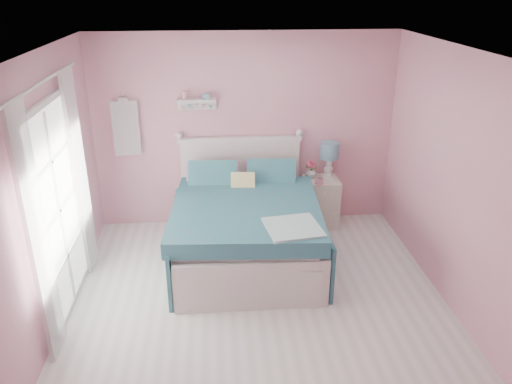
{
  "coord_description": "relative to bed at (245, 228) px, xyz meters",
  "views": [
    {
      "loc": [
        -0.4,
        -4.19,
        3.19
      ],
      "look_at": [
        0.06,
        1.2,
        0.87
      ],
      "focal_mm": 35.0,
      "sensor_mm": 36.0,
      "label": 1
    }
  ],
  "objects": [
    {
      "name": "bed",
      "position": [
        0.0,
        0.0,
        0.0
      ],
      "size": [
        1.79,
        2.19,
        1.24
      ],
      "rotation": [
        0.0,
        0.0,
        -0.06
      ],
      "color": "silver",
      "rests_on": "floor"
    },
    {
      "name": "roses",
      "position": [
        0.95,
        0.88,
        0.46
      ],
      "size": [
        0.14,
        0.11,
        0.12
      ],
      "color": "#CF4665",
      "rests_on": "vase"
    },
    {
      "name": "french_door",
      "position": [
        -1.9,
        -0.77,
        0.66
      ],
      "size": [
        0.04,
        1.32,
        2.16
      ],
      "color": "silver",
      "rests_on": "floor"
    },
    {
      "name": "nightstand",
      "position": [
        1.09,
        0.82,
        -0.07
      ],
      "size": [
        0.47,
        0.47,
        0.68
      ],
      "color": "beige",
      "rests_on": "floor"
    },
    {
      "name": "wall_shelf",
      "position": [
        -0.55,
        1.02,
        1.32
      ],
      "size": [
        0.5,
        0.15,
        0.25
      ],
      "color": "silver",
      "rests_on": "room_shell"
    },
    {
      "name": "hanging_dress",
      "position": [
        -1.48,
        1.01,
        0.99
      ],
      "size": [
        0.34,
        0.03,
        0.72
      ],
      "primitive_type": "cube",
      "color": "white",
      "rests_on": "room_shell"
    },
    {
      "name": "floor",
      "position": [
        0.07,
        -1.17,
        -0.41
      ],
      "size": [
        4.5,
        4.5,
        0.0
      ],
      "primitive_type": "plane",
      "color": "beige",
      "rests_on": "ground"
    },
    {
      "name": "room_shell",
      "position": [
        0.07,
        -1.17,
        1.17
      ],
      "size": [
        4.5,
        4.5,
        4.5
      ],
      "color": "#CC8196",
      "rests_on": "floor"
    },
    {
      "name": "table_lamp",
      "position": [
        1.2,
        0.9,
        0.61
      ],
      "size": [
        0.24,
        0.24,
        0.49
      ],
      "color": "white",
      "rests_on": "nightstand"
    },
    {
      "name": "teacup",
      "position": [
        1.02,
        0.66,
        0.31
      ],
      "size": [
        0.11,
        0.11,
        0.08
      ],
      "primitive_type": "imported",
      "rotation": [
        0.0,
        0.0,
        0.12
      ],
      "color": "pink",
      "rests_on": "nightstand"
    },
    {
      "name": "curtain_far",
      "position": [
        -1.84,
        -0.03,
        0.77
      ],
      "size": [
        0.04,
        0.4,
        2.32
      ],
      "primitive_type": "cube",
      "color": "white",
      "rests_on": "floor"
    },
    {
      "name": "curtain_near",
      "position": [
        -1.84,
        -1.52,
        0.77
      ],
      "size": [
        0.04,
        0.4,
        2.32
      ],
      "primitive_type": "cube",
      "color": "white",
      "rests_on": "floor"
    },
    {
      "name": "vase",
      "position": [
        0.96,
        0.88,
        0.35
      ],
      "size": [
        0.18,
        0.18,
        0.15
      ],
      "primitive_type": "imported",
      "rotation": [
        0.0,
        0.0,
        -0.24
      ],
      "color": "silver",
      "rests_on": "nightstand"
    }
  ]
}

